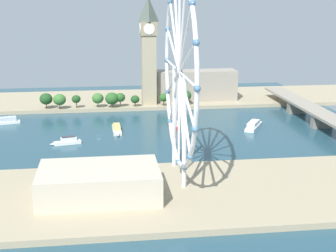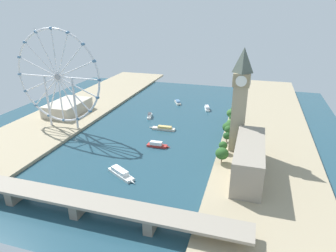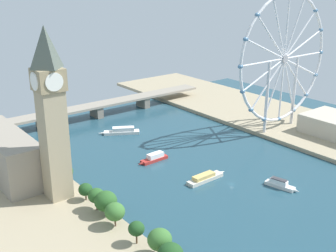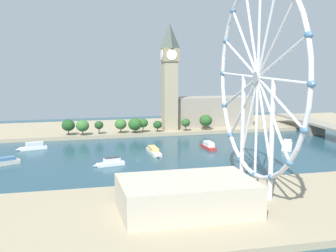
{
  "view_description": "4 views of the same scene",
  "coord_description": "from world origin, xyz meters",
  "px_view_note": "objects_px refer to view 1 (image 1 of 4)",
  "views": [
    {
      "loc": [
        358.88,
        2.86,
        98.34
      ],
      "look_at": [
        13.64,
        48.94,
        8.94
      ],
      "focal_mm": 54.49,
      "sensor_mm": 36.0,
      "label": 1
    },
    {
      "loc": [
        -103.54,
        307.84,
        127.91
      ],
      "look_at": [
        -21.51,
        34.95,
        14.12
      ],
      "focal_mm": 31.52,
      "sensor_mm": 36.0,
      "label": 2
    },
    {
      "loc": [
        -174.96,
        -160.31,
        119.67
      ],
      "look_at": [
        9.87,
        76.49,
        14.52
      ],
      "focal_mm": 45.37,
      "sensor_mm": 36.0,
      "label": 3
    },
    {
      "loc": [
        311.1,
        -53.57,
        71.92
      ],
      "look_at": [
        -24.51,
        27.8,
        17.36
      ],
      "focal_mm": 49.5,
      "sensor_mm": 36.0,
      "label": 4
    }
  ],
  "objects_px": {
    "tour_boat_1": "(117,129)",
    "ferris_wheel": "(179,73)",
    "tour_boat_2": "(67,141)",
    "tour_boat_3": "(254,125)",
    "clock_tower": "(149,49)",
    "tour_boat_5": "(174,124)",
    "parliament_block": "(196,85)",
    "tour_boat_4": "(7,121)",
    "river_bridge": "(322,116)",
    "riverside_hall": "(99,182)"
  },
  "relations": [
    {
      "from": "ferris_wheel",
      "to": "riverside_hall",
      "type": "relative_size",
      "value": 1.85
    },
    {
      "from": "river_bridge",
      "to": "tour_boat_2",
      "type": "bearing_deg",
      "value": -84.15
    },
    {
      "from": "tour_boat_4",
      "to": "tour_boat_5",
      "type": "bearing_deg",
      "value": 152.63
    },
    {
      "from": "tour_boat_3",
      "to": "tour_boat_5",
      "type": "height_order",
      "value": "tour_boat_3"
    },
    {
      "from": "riverside_hall",
      "to": "tour_boat_5",
      "type": "relative_size",
      "value": 2.46
    },
    {
      "from": "tour_boat_1",
      "to": "river_bridge",
      "type": "bearing_deg",
      "value": 85.26
    },
    {
      "from": "clock_tower",
      "to": "tour_boat_3",
      "type": "bearing_deg",
      "value": 39.73
    },
    {
      "from": "tour_boat_2",
      "to": "riverside_hall",
      "type": "bearing_deg",
      "value": 88.65
    },
    {
      "from": "tour_boat_3",
      "to": "riverside_hall",
      "type": "bearing_deg",
      "value": 168.0
    },
    {
      "from": "tour_boat_4",
      "to": "tour_boat_1",
      "type": "bearing_deg",
      "value": 142.34
    },
    {
      "from": "riverside_hall",
      "to": "tour_boat_1",
      "type": "bearing_deg",
      "value": 174.34
    },
    {
      "from": "tour_boat_1",
      "to": "clock_tower",
      "type": "bearing_deg",
      "value": 157.49
    },
    {
      "from": "tour_boat_1",
      "to": "ferris_wheel",
      "type": "bearing_deg",
      "value": 14.15
    },
    {
      "from": "tour_boat_3",
      "to": "tour_boat_2",
      "type": "bearing_deg",
      "value": 130.57
    },
    {
      "from": "tour_boat_2",
      "to": "tour_boat_3",
      "type": "relative_size",
      "value": 0.69
    },
    {
      "from": "parliament_block",
      "to": "ferris_wheel",
      "type": "bearing_deg",
      "value": -13.16
    },
    {
      "from": "parliament_block",
      "to": "tour_boat_5",
      "type": "relative_size",
      "value": 3.15
    },
    {
      "from": "ferris_wheel",
      "to": "tour_boat_3",
      "type": "distance_m",
      "value": 140.49
    },
    {
      "from": "tour_boat_2",
      "to": "river_bridge",
      "type": "bearing_deg",
      "value": 172.78
    },
    {
      "from": "river_bridge",
      "to": "tour_boat_5",
      "type": "bearing_deg",
      "value": -98.64
    },
    {
      "from": "ferris_wheel",
      "to": "tour_boat_4",
      "type": "height_order",
      "value": "ferris_wheel"
    },
    {
      "from": "ferris_wheel",
      "to": "tour_boat_2",
      "type": "xyz_separation_m",
      "value": [
        -79.55,
        -64.57,
        -57.12
      ]
    },
    {
      "from": "tour_boat_1",
      "to": "tour_boat_5",
      "type": "height_order",
      "value": "tour_boat_5"
    },
    {
      "from": "tour_boat_2",
      "to": "tour_boat_3",
      "type": "height_order",
      "value": "tour_boat_3"
    },
    {
      "from": "parliament_block",
      "to": "clock_tower",
      "type": "bearing_deg",
      "value": -73.92
    },
    {
      "from": "clock_tower",
      "to": "tour_boat_5",
      "type": "distance_m",
      "value": 91.07
    },
    {
      "from": "ferris_wheel",
      "to": "tour_boat_5",
      "type": "xyz_separation_m",
      "value": [
        -116.05,
        14.1,
        -57.07
      ]
    },
    {
      "from": "riverside_hall",
      "to": "tour_boat_1",
      "type": "relative_size",
      "value": 1.9
    },
    {
      "from": "parliament_block",
      "to": "tour_boat_2",
      "type": "bearing_deg",
      "value": -42.0
    },
    {
      "from": "riverside_hall",
      "to": "tour_boat_3",
      "type": "distance_m",
      "value": 174.48
    },
    {
      "from": "ferris_wheel",
      "to": "tour_boat_1",
      "type": "height_order",
      "value": "ferris_wheel"
    },
    {
      "from": "riverside_hall",
      "to": "clock_tower",
      "type": "bearing_deg",
      "value": 168.11
    },
    {
      "from": "riverside_hall",
      "to": "tour_boat_4",
      "type": "distance_m",
      "value": 183.2
    },
    {
      "from": "tour_boat_4",
      "to": "tour_boat_5",
      "type": "distance_m",
      "value": 132.38
    },
    {
      "from": "riverside_hall",
      "to": "tour_boat_5",
      "type": "bearing_deg",
      "value": 157.83
    },
    {
      "from": "tour_boat_2",
      "to": "tour_boat_3",
      "type": "xyz_separation_m",
      "value": [
        -25.3,
        138.67,
        0.1
      ]
    },
    {
      "from": "parliament_block",
      "to": "tour_boat_1",
      "type": "distance_m",
      "value": 124.13
    },
    {
      "from": "parliament_block",
      "to": "tour_boat_2",
      "type": "height_order",
      "value": "parliament_block"
    },
    {
      "from": "river_bridge",
      "to": "tour_boat_3",
      "type": "height_order",
      "value": "river_bridge"
    },
    {
      "from": "riverside_hall",
      "to": "tour_boat_1",
      "type": "xyz_separation_m",
      "value": [
        -132.85,
        13.18,
        -8.28
      ]
    },
    {
      "from": "parliament_block",
      "to": "tour_boat_3",
      "type": "distance_m",
      "value": 103.93
    },
    {
      "from": "ferris_wheel",
      "to": "tour_boat_4",
      "type": "xyz_separation_m",
      "value": [
        -143.95,
        -115.31,
        -57.0
      ]
    },
    {
      "from": "river_bridge",
      "to": "tour_boat_5",
      "type": "distance_m",
      "value": 113.31
    },
    {
      "from": "ferris_wheel",
      "to": "tour_boat_1",
      "type": "distance_m",
      "value": 126.46
    },
    {
      "from": "parliament_block",
      "to": "tour_boat_5",
      "type": "bearing_deg",
      "value": -20.88
    },
    {
      "from": "tour_boat_4",
      "to": "ferris_wheel",
      "type": "bearing_deg",
      "value": 113.49
    },
    {
      "from": "tour_boat_1",
      "to": "riverside_hall",
      "type": "bearing_deg",
      "value": -6.88
    },
    {
      "from": "tour_boat_4",
      "to": "tour_boat_3",
      "type": "bearing_deg",
      "value": 153.13
    },
    {
      "from": "ferris_wheel",
      "to": "riverside_hall",
      "type": "height_order",
      "value": "ferris_wheel"
    },
    {
      "from": "ferris_wheel",
      "to": "tour_boat_1",
      "type": "bearing_deg",
      "value": -164.63
    }
  ]
}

